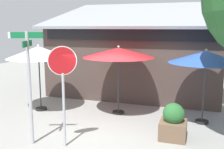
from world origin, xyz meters
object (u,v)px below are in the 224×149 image
patio_umbrella_royal_blue_right (206,57)px  stop_sign (63,78)px  sidewalk_planter (173,123)px  patio_umbrella_ivory_left (38,53)px  street_sign_post (29,77)px  patio_umbrella_crimson_center (118,53)px

patio_umbrella_royal_blue_right → stop_sign: bearing=-139.4°
stop_sign → patio_umbrella_royal_blue_right: 4.69m
patio_umbrella_royal_blue_right → sidewalk_planter: patio_umbrella_royal_blue_right is taller
patio_umbrella_royal_blue_right → patio_umbrella_ivory_left: bearing=-175.7°
sidewalk_planter → patio_umbrella_ivory_left: bearing=167.2°
street_sign_post → patio_umbrella_crimson_center: bearing=65.2°
patio_umbrella_ivory_left → sidewalk_planter: patio_umbrella_ivory_left is taller
street_sign_post → sidewalk_planter: size_ratio=2.92×
patio_umbrella_ivory_left → patio_umbrella_royal_blue_right: (5.98, 0.45, -0.02)m
street_sign_post → patio_umbrella_crimson_center: (1.51, 3.26, 0.40)m
stop_sign → sidewalk_planter: (2.74, 1.43, -1.42)m
street_sign_post → sidewalk_planter: street_sign_post is taller
street_sign_post → stop_sign: bearing=8.3°
street_sign_post → patio_umbrella_crimson_center: street_sign_post is taller
patio_umbrella_royal_blue_right → sidewalk_planter: (-0.81, -1.62, -1.75)m
stop_sign → patio_umbrella_crimson_center: bearing=79.7°
street_sign_post → sidewalk_planter: 4.23m
patio_umbrella_ivory_left → stop_sign: bearing=-46.9°
stop_sign → patio_umbrella_royal_blue_right: (3.55, 3.05, 0.33)m
street_sign_post → sidewalk_planter: (3.68, 1.56, -1.40)m
patio_umbrella_royal_blue_right → street_sign_post: bearing=-144.6°
street_sign_post → patio_umbrella_crimson_center: size_ratio=1.18×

